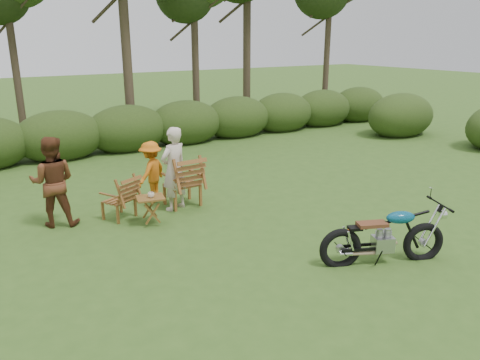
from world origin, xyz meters
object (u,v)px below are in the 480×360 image
cup (151,195)px  adult_a (176,209)px  lawn_chair_right (183,205)px  child (153,201)px  side_table (151,211)px  motorcycle (381,262)px  lawn_chair_left (120,218)px  adult_b (58,225)px

cup → adult_a: (0.71, 0.53, -0.58)m
lawn_chair_right → child: child is taller
lawn_chair_right → cup: size_ratio=8.88×
side_table → motorcycle: bearing=-54.1°
lawn_chair_right → cup: (-0.94, -0.66, 0.58)m
side_table → cup: 0.32m
cup → child: bearing=67.5°
motorcycle → adult_a: (-1.73, 3.87, 0.00)m
child → lawn_chair_right: bearing=92.2°
child → cup: bearing=32.7°
lawn_chair_left → cup: 0.97m
adult_a → adult_b: adult_a is taller
lawn_chair_left → cup: (0.41, -0.65, 0.58)m
lawn_chair_left → adult_b: (-1.10, 0.29, 0.00)m
adult_a → child: adult_a is taller
motorcycle → cup: bearing=148.9°
side_table → cup: size_ratio=4.45×
lawn_chair_right → lawn_chair_left: (-1.35, -0.00, 0.00)m
side_table → cup: (0.01, -0.03, 0.32)m
lawn_chair_left → cup: bearing=96.0°
lawn_chair_right → adult_a: adult_a is taller
lawn_chair_right → adult_a: size_ratio=0.63×
motorcycle → lawn_chair_right: (-1.50, 4.01, 0.00)m
lawn_chair_right → cup: cup is taller
adult_a → child: (-0.20, 0.70, 0.00)m
motorcycle → cup: cup is taller
motorcycle → child: (-1.93, 4.58, 0.00)m
motorcycle → adult_a: 4.24m
adult_a → adult_b: bearing=-29.3°
adult_b → child: bearing=-149.7°
motorcycle → side_table: size_ratio=3.57×
motorcycle → lawn_chair_right: bearing=133.4°
motorcycle → side_table: motorcycle is taller
motorcycle → adult_b: 5.83m
lawn_chair_left → side_table: bearing=96.8°
side_table → adult_a: bearing=34.7°
motorcycle → lawn_chair_right: 4.28m
lawn_chair_right → child: size_ratio=0.82×
adult_a → adult_b: size_ratio=1.01×
child → adult_b: bearing=-26.7°
motorcycle → adult_a: bearing=136.9°
motorcycle → adult_b: adult_b is taller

